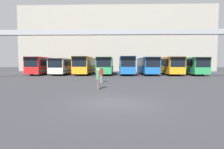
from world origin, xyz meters
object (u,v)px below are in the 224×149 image
bus_slot_0 (45,65)px  bus_slot_6 (168,65)px  bus_slot_2 (86,65)px  pedestrian_near_right (98,78)px  bus_slot_3 (106,65)px  bus_slot_7 (188,65)px  bus_slot_4 (126,65)px  bus_slot_1 (65,65)px  bus_slot_5 (147,65)px  pedestrian_near_center (101,74)px

bus_slot_0 → bus_slot_6: 23.70m
bus_slot_2 → pedestrian_near_right: bearing=-77.4°
bus_slot_6 → bus_slot_3: bearing=177.7°
bus_slot_3 → bus_slot_7: bearing=-1.0°
bus_slot_4 → bus_slot_7: bearing=-0.1°
bus_slot_1 → bus_slot_7: size_ratio=0.97×
bus_slot_3 → pedestrian_near_right: 20.48m
bus_slot_3 → bus_slot_5: bearing=-3.1°
bus_slot_6 → pedestrian_near_right: size_ratio=6.65×
pedestrian_near_right → pedestrian_near_center: bearing=163.3°
bus_slot_6 → bus_slot_7: 3.96m
pedestrian_near_right → pedestrian_near_center: size_ratio=0.99×
bus_slot_1 → bus_slot_4: 11.85m
bus_slot_3 → pedestrian_near_right: bearing=-88.1°
bus_slot_1 → bus_slot_6: 19.75m
bus_slot_5 → bus_slot_7: 7.90m
bus_slot_1 → pedestrian_near_center: bus_slot_1 is taller
bus_slot_5 → pedestrian_near_center: 16.74m
bus_slot_2 → bus_slot_7: 19.75m
bus_slot_2 → bus_slot_5: bearing=-3.0°
bus_slot_3 → bus_slot_6: bearing=-2.3°
bus_slot_1 → bus_slot_6: (19.75, -0.06, 0.13)m
bus_slot_7 → bus_slot_3: bearing=179.0°
bus_slot_1 → bus_slot_4: size_ratio=0.97×
bus_slot_0 → bus_slot_5: bus_slot_0 is taller
bus_slot_1 → bus_slot_4: bus_slot_4 is taller
bus_slot_5 → pedestrian_near_right: size_ratio=6.70×
bus_slot_4 → bus_slot_6: (7.90, -0.24, -0.06)m
bus_slot_2 → pedestrian_near_right: size_ratio=7.44×
bus_slot_0 → pedestrian_near_center: 19.47m
bus_slot_5 → pedestrian_near_right: bearing=-109.9°
bus_slot_0 → bus_slot_7: size_ratio=0.98×
bus_slot_0 → bus_slot_2: bearing=4.1°
bus_slot_2 → bus_slot_6: bus_slot_2 is taller
bus_slot_6 → bus_slot_4: bearing=178.3°
bus_slot_7 → pedestrian_near_center: bus_slot_7 is taller
bus_slot_1 → pedestrian_near_center: size_ratio=6.63×
bus_slot_3 → bus_slot_5: size_ratio=1.08×
bus_slot_1 → pedestrian_near_right: size_ratio=6.72×
bus_slot_6 → pedestrian_near_center: bearing=-127.3°
bus_slot_1 → bus_slot_7: 23.70m
bus_slot_0 → bus_slot_3: bus_slot_0 is taller
bus_slot_0 → bus_slot_4: (15.80, 0.14, 0.05)m
bus_slot_1 → bus_slot_0: bearing=179.5°
bus_slot_7 → pedestrian_near_right: bus_slot_7 is taller
bus_slot_0 → bus_slot_2: (7.90, 0.56, 0.05)m
pedestrian_near_right → bus_slot_6: bearing=132.1°
bus_slot_7 → bus_slot_0: bearing=-179.8°
bus_slot_0 → bus_slot_7: (27.65, 0.11, -0.05)m
bus_slot_7 → bus_slot_4: bearing=179.9°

